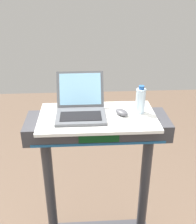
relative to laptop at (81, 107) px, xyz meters
name	(u,v)px	position (x,y,z in m)	size (l,w,h in m)	color
desk_board	(98,117)	(0.10, -0.04, -0.06)	(0.73, 0.41, 0.02)	white
laptop	(81,107)	(0.00, 0.00, 0.00)	(0.30, 0.34, 0.23)	#515459
computer_mouse	(122,112)	(0.25, -0.03, -0.03)	(0.06, 0.10, 0.03)	#4C4C51
water_bottle	(141,100)	(0.37, 0.00, 0.04)	(0.06, 0.06, 0.18)	silver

